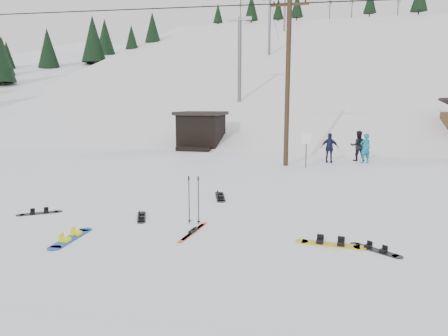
# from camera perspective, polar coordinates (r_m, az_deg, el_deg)

# --- Properties ---
(ground) EXTENTS (200.00, 200.00, 0.00)m
(ground) POSITION_cam_1_polar(r_m,az_deg,el_deg) (9.39, -12.43, -12.17)
(ground) COLOR white
(ground) RESTS_ON ground
(ski_slope) EXTENTS (60.00, 85.24, 65.97)m
(ski_slope) POSITION_cam_1_polar(r_m,az_deg,el_deg) (64.77, 10.21, -4.58)
(ski_slope) COLOR white
(ski_slope) RESTS_ON ground
(ridge_left) EXTENTS (47.54, 95.03, 58.38)m
(ridge_left) POSITION_cam_1_polar(r_m,az_deg,el_deg) (70.14, -21.07, -3.16)
(ridge_left) COLOR white
(ridge_left) RESTS_ON ground
(treeline_left) EXTENTS (20.00, 64.00, 10.00)m
(treeline_left) POSITION_cam_1_polar(r_m,az_deg,el_deg) (61.15, -24.43, 5.30)
(treeline_left) COLOR black
(treeline_left) RESTS_ON ground
(treeline_crest) EXTENTS (50.00, 6.00, 10.00)m
(treeline_crest) POSITION_cam_1_polar(r_m,az_deg,el_deg) (93.93, 11.77, 7.05)
(treeline_crest) COLOR black
(treeline_crest) RESTS_ON ski_slope
(utility_pole) EXTENTS (2.00, 0.26, 9.00)m
(utility_pole) POSITION_cam_1_polar(r_m,az_deg,el_deg) (21.91, 9.09, 12.55)
(utility_pole) COLOR #3A2819
(utility_pole) RESTS_ON ground
(trail_sign) EXTENTS (0.50, 0.09, 1.85)m
(trail_sign) POSITION_cam_1_polar(r_m,az_deg,el_deg) (21.49, 11.69, 3.44)
(trail_sign) COLOR #595B60
(trail_sign) RESTS_ON ground
(lift_hut) EXTENTS (3.40, 4.10, 2.75)m
(lift_hut) POSITION_cam_1_polar(r_m,az_deg,el_deg) (30.17, -3.27, 5.43)
(lift_hut) COLOR black
(lift_hut) RESTS_ON ground
(lift_tower_near) EXTENTS (2.20, 0.36, 8.00)m
(lift_tower_near) POSITION_cam_1_polar(r_m,az_deg,el_deg) (38.88, 2.25, 15.90)
(lift_tower_near) COLOR #595B60
(lift_tower_near) RESTS_ON ski_slope
(lift_tower_mid) EXTENTS (2.20, 0.36, 8.00)m
(lift_tower_mid) POSITION_cam_1_polar(r_m,az_deg,el_deg) (59.35, 6.53, 19.90)
(lift_tower_mid) COLOR #595B60
(lift_tower_mid) RESTS_ON ski_slope
(lift_tower_far) EXTENTS (2.20, 0.36, 8.00)m
(lift_tower_far) POSITION_cam_1_polar(r_m,az_deg,el_deg) (80.12, 8.68, 21.80)
(lift_tower_far) COLOR #595B60
(lift_tower_far) RESTS_ON ski_slope
(hero_snowboard) EXTENTS (0.40, 1.72, 0.12)m
(hero_snowboard) POSITION_cam_1_polar(r_m,az_deg,el_deg) (10.94, -21.03, -9.29)
(hero_snowboard) COLOR #1C44B8
(hero_snowboard) RESTS_ON ground
(hero_skis) EXTENTS (0.25, 1.76, 0.09)m
(hero_skis) POSITION_cam_1_polar(r_m,az_deg,el_deg) (10.75, -4.44, -9.03)
(hero_skis) COLOR #C03913
(hero_skis) RESTS_ON ground
(ski_poles) EXTENTS (0.38, 0.10, 1.37)m
(ski_poles) POSITION_cam_1_polar(r_m,az_deg,el_deg) (11.34, -4.35, -4.50)
(ski_poles) COLOR black
(ski_poles) RESTS_ON ground
(board_scatter_a) EXTENTS (1.11, 0.88, 0.09)m
(board_scatter_a) POSITION_cam_1_polar(r_m,az_deg,el_deg) (13.72, -24.86, -5.83)
(board_scatter_a) COLOR black
(board_scatter_a) RESTS_ON ground
(board_scatter_b) EXTENTS (0.68, 1.19, 0.09)m
(board_scatter_b) POSITION_cam_1_polar(r_m,az_deg,el_deg) (12.29, -11.70, -6.85)
(board_scatter_b) COLOR black
(board_scatter_b) RESTS_ON ground
(board_scatter_d) EXTENTS (1.10, 0.85, 0.09)m
(board_scatter_d) POSITION_cam_1_polar(r_m,az_deg,el_deg) (10.11, 20.83, -10.85)
(board_scatter_d) COLOR black
(board_scatter_d) RESTS_ON ground
(board_scatter_e) EXTENTS (1.67, 0.42, 0.12)m
(board_scatter_e) POSITION_cam_1_polar(r_m,az_deg,el_deg) (10.15, 14.95, -10.43)
(board_scatter_e) COLOR yellow
(board_scatter_e) RESTS_ON ground
(board_scatter_f) EXTENTS (0.72, 1.58, 0.11)m
(board_scatter_f) POSITION_cam_1_polar(r_m,az_deg,el_deg) (14.56, -0.55, -4.09)
(board_scatter_f) COLOR black
(board_scatter_f) RESTS_ON ground
(skier_teal) EXTENTS (0.72, 0.61, 1.69)m
(skier_teal) POSITION_cam_1_polar(r_m,az_deg,el_deg) (24.05, 19.53, 2.67)
(skier_teal) COLOR #0E678F
(skier_teal) RESTS_ON ground
(skier_dark) EXTENTS (0.93, 0.77, 1.78)m
(skier_dark) POSITION_cam_1_polar(r_m,az_deg,el_deg) (24.79, 18.59, 3.01)
(skier_dark) COLOR black
(skier_dark) RESTS_ON ground
(skier_navy) EXTENTS (1.04, 0.54, 1.70)m
(skier_navy) POSITION_cam_1_polar(r_m,az_deg,el_deg) (23.57, 14.86, 2.79)
(skier_navy) COLOR #161A38
(skier_navy) RESTS_ON ground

